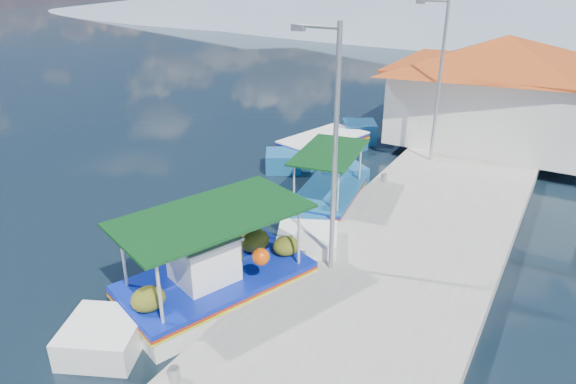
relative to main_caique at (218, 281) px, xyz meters
The scene contains 10 objects.
ground 2.54m from the main_caique, behind, with size 160.00×160.00×0.00m, color black.
quay 6.87m from the main_caique, 60.15° to the left, with size 5.00×44.00×0.50m, color #A7A39C.
bollards 5.37m from the main_caique, 75.81° to the left, with size 0.20×17.20×0.30m.
main_caique is the anchor object (origin of this frame).
caique_green_canopy 6.01m from the main_caique, 88.76° to the left, with size 2.39×6.02×2.28m.
caique_blue_hull 10.98m from the main_caique, 102.63° to the left, with size 3.15×6.63×1.22m.
harbor_building 15.57m from the main_caique, 76.06° to the left, with size 10.49×10.49×4.40m.
lamp_post_near 4.37m from the main_caique, 43.96° to the left, with size 1.21×0.14×6.00m.
lamp_post_far 11.63m from the main_caique, 79.53° to the left, with size 1.21×0.14×6.00m.
mountain_ridge 56.12m from the main_caique, 85.85° to the left, with size 171.40×96.00×5.50m.
Camera 1 is at (9.32, -8.40, 7.65)m, focal length 32.56 mm.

